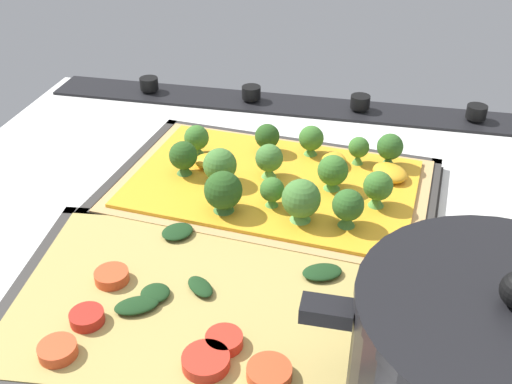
{
  "coord_description": "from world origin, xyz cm",
  "views": [
    {
      "loc": [
        -10.57,
        50.85,
        37.52
      ],
      "look_at": [
        0.78,
        -1.39,
        3.71
      ],
      "focal_mm": 42.85,
      "sensor_mm": 36.0,
      "label": 1
    }
  ],
  "objects_px": {
    "veggie_pizza_back": "(195,301)",
    "cooking_pot": "(496,370)",
    "baking_tray_back": "(198,304)",
    "baking_tray_front": "(270,193)",
    "broccoli_pizza": "(275,181)"
  },
  "relations": [
    {
      "from": "veggie_pizza_back",
      "to": "cooking_pot",
      "type": "distance_m",
      "value": 0.25
    },
    {
      "from": "baking_tray_front",
      "to": "broccoli_pizza",
      "type": "bearing_deg",
      "value": 157.12
    },
    {
      "from": "baking_tray_back",
      "to": "cooking_pot",
      "type": "bearing_deg",
      "value": 161.87
    },
    {
      "from": "baking_tray_back",
      "to": "veggie_pizza_back",
      "type": "xyz_separation_m",
      "value": [
        0.0,
        0.0,
        0.01
      ]
    },
    {
      "from": "baking_tray_front",
      "to": "baking_tray_back",
      "type": "relative_size",
      "value": 1.08
    },
    {
      "from": "broccoli_pizza",
      "to": "cooking_pot",
      "type": "xyz_separation_m",
      "value": [
        -0.2,
        0.27,
        0.04
      ]
    },
    {
      "from": "baking_tray_back",
      "to": "veggie_pizza_back",
      "type": "height_order",
      "value": "veggie_pizza_back"
    },
    {
      "from": "cooking_pot",
      "to": "baking_tray_front",
      "type": "bearing_deg",
      "value": -52.75
    },
    {
      "from": "broccoli_pizza",
      "to": "cooking_pot",
      "type": "bearing_deg",
      "value": 126.68
    },
    {
      "from": "baking_tray_back",
      "to": "cooking_pot",
      "type": "xyz_separation_m",
      "value": [
        -0.23,
        0.08,
        0.05
      ]
    },
    {
      "from": "cooking_pot",
      "to": "baking_tray_back",
      "type": "bearing_deg",
      "value": -18.13
    },
    {
      "from": "baking_tray_back",
      "to": "cooking_pot",
      "type": "relative_size",
      "value": 1.35
    },
    {
      "from": "baking_tray_front",
      "to": "veggie_pizza_back",
      "type": "relative_size",
      "value": 1.17
    },
    {
      "from": "baking_tray_front",
      "to": "veggie_pizza_back",
      "type": "bearing_deg",
      "value": 82.07
    },
    {
      "from": "baking_tray_front",
      "to": "baking_tray_back",
      "type": "xyz_separation_m",
      "value": [
        0.03,
        0.19,
        0.0
      ]
    }
  ]
}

